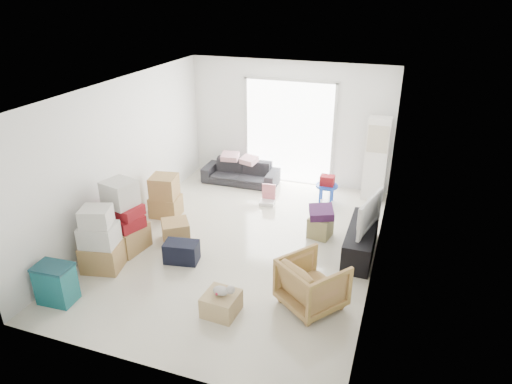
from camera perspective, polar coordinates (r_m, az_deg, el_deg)
The scene contains 21 objects.
room_shell at distance 7.44m, azimuth -1.99°, elevation 2.52°, with size 4.98×6.48×3.18m.
sliding_door at distance 10.15m, azimuth 4.12°, elevation 7.94°, with size 2.10×0.04×2.33m.
ac_tower at distance 9.65m, azimuth 14.77°, elevation 3.98°, with size 0.45×0.30×1.75m, color white.
tv_console at distance 7.84m, azimuth 12.98°, elevation -5.92°, with size 0.44×1.47×0.49m, color black.
television at distance 7.69m, azimuth 13.19°, elevation -3.93°, with size 0.99×0.57×0.13m, color black.
sofa at distance 10.30m, azimuth -1.93°, elevation 2.88°, with size 1.70×0.50×0.67m, color #28282D.
pillow_left at distance 10.30m, azimuth -3.29°, elevation 5.19°, with size 0.38×0.30×0.12m, color #E1A4AC.
pillow_right at distance 10.07m, azimuth -0.89°, elevation 4.80°, with size 0.38×0.30×0.13m, color #E1A4AC.
armchair at distance 6.46m, azimuth 7.07°, elevation -11.02°, with size 0.78×0.73×0.80m, color #A8764A.
storage_bins at distance 7.13m, azimuth -23.74°, elevation -10.43°, with size 0.53×0.39×0.59m.
box_stack_a at distance 7.54m, azimuth -18.89°, elevation -5.94°, with size 0.67×0.60×1.07m.
box_stack_b at distance 7.95m, azimuth -16.24°, elevation -3.40°, with size 0.79×0.69×1.25m.
box_stack_c at distance 8.97m, azimuth -11.31°, elevation -0.56°, with size 0.59×0.55×0.83m.
loose_box at distance 8.15m, azimuth -10.00°, elevation -4.85°, with size 0.45×0.45×0.38m, color #AA894D.
duffel_bag at distance 7.57m, azimuth -9.29°, elevation -7.40°, with size 0.54×0.33×0.35m, color black.
ottoman at distance 8.24m, azimuth 8.04°, elevation -4.33°, with size 0.38×0.38×0.38m, color #998A59.
blanket at distance 8.12m, azimuth 8.15°, elevation -2.74°, with size 0.41×0.41×0.14m, color #401C46.
kids_table at distance 9.44m, azimuth 8.86°, elevation 1.03°, with size 0.45×0.45×0.59m.
toy_walker at distance 9.39m, azimuth 1.48°, elevation -0.81°, with size 0.33×0.30×0.40m.
wood_crate at distance 6.45m, azimuth -4.36°, elevation -13.73°, with size 0.46×0.46×0.30m, color tan.
plush_bunny at distance 6.31m, azimuth -4.11°, elevation -12.17°, with size 0.31×0.18×0.15m.
Camera 1 is at (2.51, -6.42, 4.15)m, focal length 32.00 mm.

